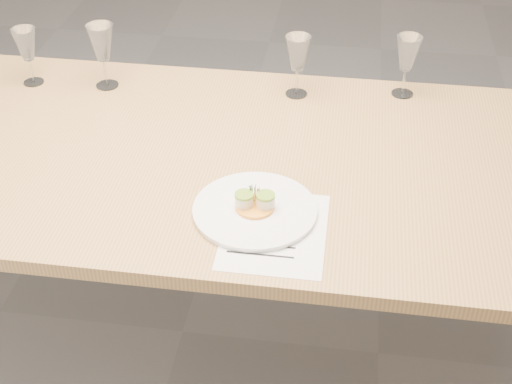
# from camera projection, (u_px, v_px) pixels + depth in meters

# --- Properties ---
(ground) EXTENTS (7.00, 7.00, 0.00)m
(ground) POSITION_uv_depth(u_px,v_px,m) (183.00, 331.00, 2.45)
(ground) COLOR slate
(ground) RESTS_ON ground
(dining_table) EXTENTS (2.40, 1.00, 0.75)m
(dining_table) POSITION_uv_depth(u_px,v_px,m) (168.00, 169.00, 2.04)
(dining_table) COLOR tan
(dining_table) RESTS_ON ground
(dinner_plate) EXTENTS (0.31, 0.31, 0.08)m
(dinner_plate) POSITION_uv_depth(u_px,v_px,m) (255.00, 209.00, 1.76)
(dinner_plate) COLOR white
(dinner_plate) RESTS_ON dining_table
(recipe_sheet) EXTENTS (0.25, 0.32, 0.00)m
(recipe_sheet) POSITION_uv_depth(u_px,v_px,m) (274.00, 231.00, 1.71)
(recipe_sheet) COLOR white
(recipe_sheet) RESTS_ON dining_table
(wine_glass_0) EXTENTS (0.07, 0.07, 0.19)m
(wine_glass_0) POSITION_uv_depth(u_px,v_px,m) (26.00, 46.00, 2.23)
(wine_glass_0) COLOR white
(wine_glass_0) RESTS_ON dining_table
(wine_glass_1) EXTENTS (0.08, 0.08, 0.21)m
(wine_glass_1) POSITION_uv_depth(u_px,v_px,m) (102.00, 44.00, 2.21)
(wine_glass_1) COLOR white
(wine_glass_1) RESTS_ON dining_table
(wine_glass_2) EXTENTS (0.08, 0.08, 0.20)m
(wine_glass_2) POSITION_uv_depth(u_px,v_px,m) (298.00, 55.00, 2.17)
(wine_glass_2) COLOR white
(wine_glass_2) RESTS_ON dining_table
(wine_glass_3) EXTENTS (0.08, 0.08, 0.20)m
(wine_glass_3) POSITION_uv_depth(u_px,v_px,m) (408.00, 55.00, 2.17)
(wine_glass_3) COLOR white
(wine_glass_3) RESTS_ON dining_table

